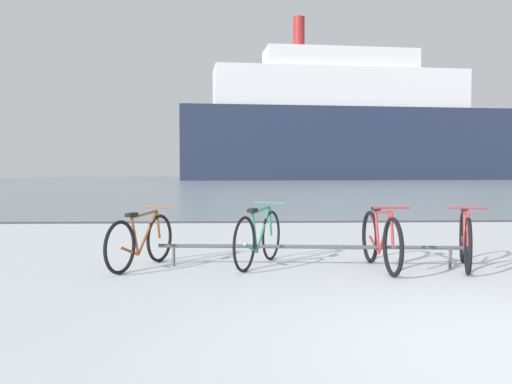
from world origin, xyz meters
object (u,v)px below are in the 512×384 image
bicycle_2 (381,240)px  bicycle_3 (465,240)px  bicycle_0 (141,241)px  ferry_ship (345,126)px  bicycle_1 (259,238)px

bicycle_2 → bicycle_3: (1.13, 0.01, -0.00)m
bicycle_0 → ferry_ship: ferry_ship is taller
bicycle_1 → bicycle_2: (1.59, -0.34, -0.00)m
bicycle_0 → bicycle_3: size_ratio=0.97×
bicycle_0 → bicycle_3: 4.30m
bicycle_2 → bicycle_3: 1.13m
bicycle_1 → ferry_ship: (15.25, 70.07, 7.18)m
bicycle_2 → bicycle_3: bearing=0.4°
ferry_ship → bicycle_3: bearing=-100.1°
ferry_ship → bicycle_1: bearing=-102.3°
bicycle_0 → bicycle_1: bearing=3.8°
bicycle_1 → ferry_ship: 72.07m
bicycle_0 → bicycle_2: bicycle_2 is taller
bicycle_2 → ferry_ship: size_ratio=0.04×
bicycle_1 → bicycle_2: bearing=-11.9°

